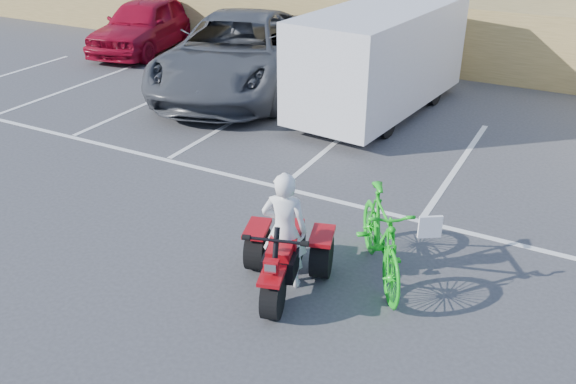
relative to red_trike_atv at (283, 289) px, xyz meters
The scene contains 11 objects.
ground 1.60m from the red_trike_atv, 166.04° to the left, with size 100.00×100.00×0.00m, color #3D3D3F.
parking_stripes 4.50m from the red_trike_atv, 98.76° to the left, with size 28.00×5.16×0.01m.
grass_embankment 16.01m from the red_trike_atv, 95.58° to the left, with size 40.00×8.50×3.10m.
red_trike_atv is the anchor object (origin of this frame).
rider 0.89m from the red_trike_atv, 106.44° to the left, with size 0.64×0.42×1.75m, color white.
green_dirt_bike 1.58m from the red_trike_atv, 41.22° to the left, with size 0.62×2.20×1.32m, color #14BF19.
grey_pickup 9.50m from the red_trike_atv, 126.03° to the left, with size 3.29×7.13×1.98m, color #424449.
red_car 14.48m from the red_trike_atv, 137.13° to the left, with size 2.04×5.07×1.73m, color maroon.
cargo_trailer 7.85m from the red_trike_atv, 100.91° to the left, with size 2.77×5.65×2.54m.
quad_atv_blue 7.75m from the red_trike_atv, 121.50° to the left, with size 1.20×1.60×1.05m, color navy, non-canonical shape.
quad_atv_green 7.86m from the red_trike_atv, 112.35° to the left, with size 1.20×1.61×1.05m, color #1E6316, non-canonical shape.
Camera 1 is at (4.93, -6.56, 5.15)m, focal length 38.00 mm.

